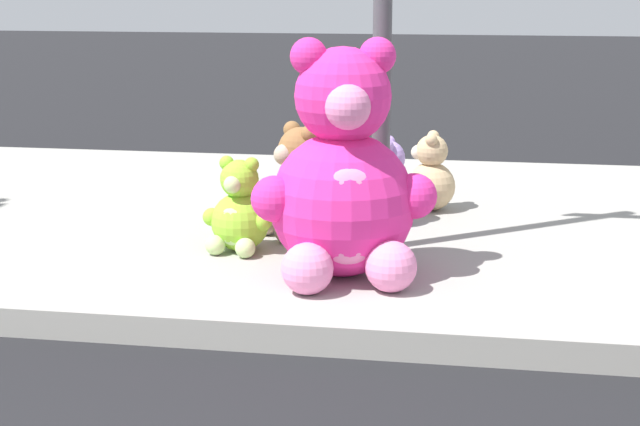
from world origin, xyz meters
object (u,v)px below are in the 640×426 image
plush_pink_large (343,184)px  plush_tan (429,179)px  plush_lime (239,214)px  plush_brown (298,191)px  plush_lavender (384,189)px

plush_pink_large → plush_tan: 1.71m
plush_lime → plush_brown: bearing=56.2°
plush_pink_large → plush_tan: plush_pink_large is taller
plush_pink_large → plush_lime: bearing=149.8°
plush_brown → plush_tan: (0.77, 0.83, -0.06)m
plush_brown → plush_tan: 1.13m
plush_tan → plush_pink_large: bearing=-102.6°
plush_brown → plush_pink_large: bearing=-63.7°
plush_tan → plush_brown: bearing=-132.9°
plush_lime → plush_lavender: bearing=46.3°
plush_pink_large → plush_brown: plush_pink_large is taller
plush_pink_large → plush_lavender: size_ratio=2.23×
plush_pink_large → plush_lime: 0.84m
plush_lavender → plush_lime: plush_lavender is taller
plush_pink_large → plush_tan: size_ratio=2.33×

